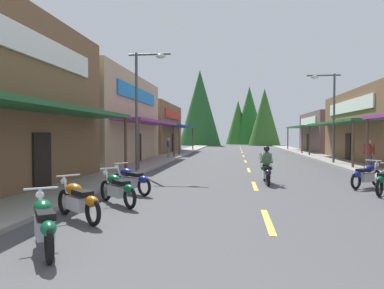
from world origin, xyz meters
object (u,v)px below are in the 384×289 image
Objects in this scene: streetlamp_right at (329,105)px; pedestrian_browsing at (168,146)px; motorcycle_parked_left_0 at (44,223)px; streetlamp_left at (143,95)px; motorcycle_parked_left_3 at (131,180)px; motorcycle_parked_left_1 at (78,200)px; motorcycle_parked_right_4 at (366,175)px; rider_cruising_lead at (266,168)px; pedestrian_by_shop at (369,153)px; motorcycle_parked_left_2 at (117,188)px.

streetlamp_right is 3.50× the size of pedestrian_browsing.
streetlamp_left is at bearing -28.86° from motorcycle_parked_left_0.
streetlamp_right is at bearing -24.07° from pedestrian_browsing.
streetlamp_right is at bearing -92.28° from motorcycle_parked_left_3.
motorcycle_parked_right_4 is at bearing -105.73° from motorcycle_parked_left_1.
motorcycle_parked_left_1 is at bearing -91.45° from pedestrian_browsing.
pedestrian_by_shop reaches higher than rider_cruising_lead.
rider_cruising_lead is at bearing 128.75° from motorcycle_parked_right_4.
pedestrian_browsing is (-1.83, 20.37, 0.53)m from motorcycle_parked_left_1.
motorcycle_parked_left_1 is at bearing -120.92° from streetlamp_right.
rider_cruising_lead reaches higher than motorcycle_parked_left_0.
motorcycle_parked_right_4 is 9.34m from motorcycle_parked_left_2.
motorcycle_parked_left_1 is 8.28m from rider_cruising_lead.
rider_cruising_lead reaches higher than motorcycle_parked_left_1.
motorcycle_parked_left_1 is 0.95× the size of motorcycle_parked_left_3.
motorcycle_parked_right_4 and motorcycle_parked_left_1 have the same top height.
streetlamp_right reaches higher than motorcycle_parked_left_0.
rider_cruising_lead reaches higher than motorcycle_parked_left_2.
streetlamp_left is at bearing 114.10° from pedestrian_by_shop.
pedestrian_by_shop reaches higher than motorcycle_parked_left_3.
motorcycle_parked_left_2 is at bearing -35.15° from motorcycle_parked_left_0.
motorcycle_parked_left_1 is at bearing -25.84° from motorcycle_parked_left_0.
streetlamp_right reaches higher than motorcycle_parked_left_1.
motorcycle_parked_left_3 is at bearing 139.61° from pedestrian_by_shop.
streetlamp_left is 10.97m from motorcycle_parked_right_4.
motorcycle_parked_right_4 is 0.91× the size of motorcycle_parked_left_0.
motorcycle_parked_left_0 is 1.04× the size of motorcycle_parked_left_1.
motorcycle_parked_right_4 is (9.71, -3.63, -3.59)m from streetlamp_left.
motorcycle_parked_right_4 is at bearing 169.54° from pedestrian_by_shop.
streetlamp_right reaches higher than motorcycle_parked_right_4.
streetlamp_left is at bearing -44.58° from motorcycle_parked_left_1.
rider_cruising_lead is (4.59, 8.70, 0.17)m from motorcycle_parked_left_0.
streetlamp_left is 7.59m from rider_cruising_lead.
pedestrian_by_shop is at bearing -71.96° from motorcycle_parked_left_0.
motorcycle_parked_left_0 is at bearing 127.32° from motorcycle_parked_left_3.
pedestrian_by_shop is (12.23, 2.99, -3.07)m from streetlamp_left.
motorcycle_parked_left_0 is 1.04× the size of pedestrian_by_shop.
motorcycle_parked_left_0 is 3.91m from motorcycle_parked_left_2.
streetlamp_left is at bearing -43.77° from motorcycle_parked_left_3.
rider_cruising_lead is at bearing -90.29° from motorcycle_parked_left_2.
motorcycle_parked_left_3 is 16.80m from pedestrian_browsing.
motorcycle_parked_left_2 is at bearing -89.97° from pedestrian_browsing.
motorcycle_parked_left_2 is 0.89× the size of motorcycle_parked_left_3.
rider_cruising_lead is at bearing 144.78° from pedestrian_by_shop.
streetlamp_left is at bearing 62.25° from rider_cruising_lead.
motorcycle_parked_left_0 is at bearing -83.04° from streetlamp_left.
streetlamp_right is at bearing 39.99° from motorcycle_parked_right_4.
streetlamp_right is 18.03m from motorcycle_parked_left_2.
motorcycle_parked_left_1 is at bearing 123.88° from motorcycle_parked_left_2.
rider_cruising_lead is at bearing -87.68° from motorcycle_parked_left_1.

